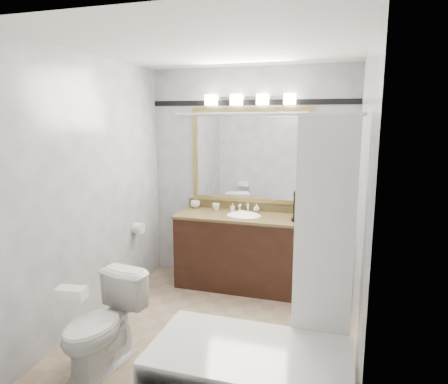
# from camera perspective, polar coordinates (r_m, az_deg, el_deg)

# --- Properties ---
(room) EXTENTS (2.42, 2.62, 2.52)m
(room) POSITION_cam_1_polar(r_m,az_deg,el_deg) (3.46, -1.19, -0.75)
(room) COLOR tan
(room) RESTS_ON ground
(vanity) EXTENTS (1.53, 0.58, 0.97)m
(vanity) POSITION_cam_1_polar(r_m,az_deg,el_deg) (4.62, 2.81, -8.24)
(vanity) COLOR black
(vanity) RESTS_ON ground
(mirror) EXTENTS (1.40, 0.04, 1.10)m
(mirror) POSITION_cam_1_polar(r_m,az_deg,el_deg) (4.65, 3.73, 5.23)
(mirror) COLOR #AA8E4C
(mirror) RESTS_ON room
(vanity_light_bar) EXTENTS (1.02, 0.14, 0.12)m
(vanity_light_bar) POSITION_cam_1_polar(r_m,az_deg,el_deg) (4.58, 3.66, 13.08)
(vanity_light_bar) COLOR silver
(vanity_light_bar) RESTS_ON room
(accent_stripe) EXTENTS (2.40, 0.01, 0.06)m
(accent_stripe) POSITION_cam_1_polar(r_m,az_deg,el_deg) (4.65, 3.85, 12.63)
(accent_stripe) COLOR black
(accent_stripe) RESTS_ON room
(bathtub) EXTENTS (1.30, 0.75, 1.96)m
(bathtub) POSITION_cam_1_polar(r_m,az_deg,el_deg) (2.90, 4.25, -24.15)
(bathtub) COLOR white
(bathtub) RESTS_ON ground
(tp_roll) EXTENTS (0.11, 0.12, 0.12)m
(tp_roll) POSITION_cam_1_polar(r_m,az_deg,el_deg) (4.63, -12.12, -5.07)
(tp_roll) COLOR white
(tp_roll) RESTS_ON room
(toilet) EXTENTS (0.51, 0.76, 0.72)m
(toilet) POSITION_cam_1_polar(r_m,az_deg,el_deg) (3.36, -17.02, -17.70)
(toilet) COLOR white
(toilet) RESTS_ON ground
(tissue_box) EXTENTS (0.21, 0.13, 0.08)m
(tissue_box) POSITION_cam_1_polar(r_m,az_deg,el_deg) (2.96, -21.02, -13.37)
(tissue_box) COLOR white
(tissue_box) RESTS_ON toilet
(coffee_maker) EXTENTS (0.18, 0.23, 0.35)m
(coffee_maker) POSITION_cam_1_polar(r_m,az_deg,el_deg) (4.34, 10.83, -1.63)
(coffee_maker) COLOR black
(coffee_maker) RESTS_ON vanity
(cup_left) EXTENTS (0.15, 0.15, 0.09)m
(cup_left) POSITION_cam_1_polar(r_m,az_deg,el_deg) (4.87, -4.13, -1.74)
(cup_left) COLOR white
(cup_left) RESTS_ON vanity
(cup_right) EXTENTS (0.11, 0.11, 0.08)m
(cup_right) POSITION_cam_1_polar(r_m,az_deg,el_deg) (4.72, -1.16, -2.16)
(cup_right) COLOR white
(cup_right) RESTS_ON vanity
(soap_bottle_a) EXTENTS (0.05, 0.05, 0.10)m
(soap_bottle_a) POSITION_cam_1_polar(r_m,az_deg,el_deg) (4.66, 1.25, -2.23)
(soap_bottle_a) COLOR white
(soap_bottle_a) RESTS_ON vanity
(soap_bottle_b) EXTENTS (0.08, 0.08, 0.09)m
(soap_bottle_b) POSITION_cam_1_polar(r_m,az_deg,el_deg) (4.67, 4.66, -2.26)
(soap_bottle_b) COLOR white
(soap_bottle_b) RESTS_ON vanity
(soap_bar) EXTENTS (0.08, 0.06, 0.02)m
(soap_bar) POSITION_cam_1_polar(r_m,az_deg,el_deg) (4.63, 2.56, -2.80)
(soap_bar) COLOR beige
(soap_bar) RESTS_ON vanity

